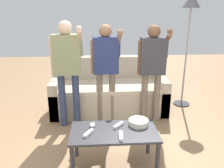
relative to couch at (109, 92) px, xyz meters
The scene contains 12 objects.
ground_plane 1.36m from the couch, 86.71° to the right, with size 12.00×12.00×0.00m, color #93704C.
couch is the anchor object (origin of this frame).
coffee_table 1.52m from the couch, 91.13° to the right, with size 0.90×0.48×0.43m.
snack_bowl 1.44m from the couch, 80.03° to the right, with size 0.22×0.22×0.06m, color beige.
game_remote_nunchuk 1.45m from the couch, 100.12° to the right, with size 0.06×0.09×0.05m.
floor_lamp 1.84m from the couch, ahead, with size 0.30×0.30×1.87m.
player_left 1.03m from the couch, 137.21° to the right, with size 0.45×0.30×1.49m.
player_center 0.74m from the couch, 98.86° to the right, with size 0.43×0.29×1.43m.
player_right 0.98m from the couch, 40.71° to the right, with size 0.42×0.29×1.43m.
game_remote_wand_near 1.66m from the couch, 88.98° to the right, with size 0.05×0.16×0.03m.
game_remote_wand_far 1.44m from the couch, 88.92° to the right, with size 0.13×0.13×0.03m.
game_remote_wand_spare 1.60m from the couch, 100.42° to the right, with size 0.11×0.15×0.03m.
Camera 1 is at (-0.27, -2.28, 1.62)m, focal length 36.56 mm.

